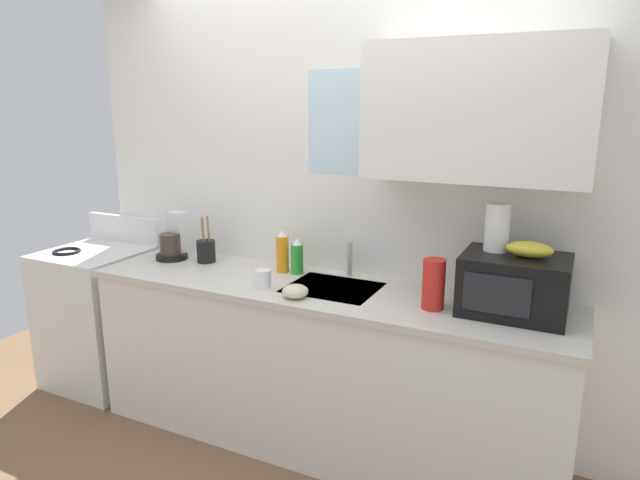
% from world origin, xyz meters
% --- Properties ---
extents(kitchen_wall_assembly, '(3.33, 0.42, 2.50)m').
position_xyz_m(kitchen_wall_assembly, '(0.14, 0.31, 1.36)').
color(kitchen_wall_assembly, white).
rests_on(kitchen_wall_assembly, ground).
extents(counter_unit, '(2.56, 0.63, 0.90)m').
position_xyz_m(counter_unit, '(0.00, 0.00, 0.46)').
color(counter_unit, white).
rests_on(counter_unit, ground).
extents(sink_faucet, '(0.03, 0.03, 0.19)m').
position_xyz_m(sink_faucet, '(0.06, 0.24, 1.00)').
color(sink_faucet, '#B2B5BA').
rests_on(sink_faucet, counter_unit).
extents(stove_range, '(0.60, 0.60, 1.08)m').
position_xyz_m(stove_range, '(-1.63, 0.00, 0.46)').
color(stove_range, white).
rests_on(stove_range, ground).
extents(microwave, '(0.46, 0.35, 0.27)m').
position_xyz_m(microwave, '(0.95, 0.05, 1.04)').
color(microwave, black).
rests_on(microwave, counter_unit).
extents(banana_bunch, '(0.20, 0.11, 0.07)m').
position_xyz_m(banana_bunch, '(1.00, 0.05, 1.20)').
color(banana_bunch, gold).
rests_on(banana_bunch, microwave).
extents(paper_towel_roll, '(0.11, 0.11, 0.22)m').
position_xyz_m(paper_towel_roll, '(0.85, 0.10, 1.28)').
color(paper_towel_roll, white).
rests_on(paper_towel_roll, microwave).
extents(coffee_maker, '(0.19, 0.21, 0.28)m').
position_xyz_m(coffee_maker, '(-1.05, 0.11, 1.00)').
color(coffee_maker, black).
rests_on(coffee_maker, counter_unit).
extents(dish_soap_bottle_green, '(0.07, 0.07, 0.20)m').
position_xyz_m(dish_soap_bottle_green, '(-0.22, 0.15, 0.99)').
color(dish_soap_bottle_green, green).
rests_on(dish_soap_bottle_green, counter_unit).
extents(dish_soap_bottle_orange, '(0.07, 0.07, 0.24)m').
position_xyz_m(dish_soap_bottle_orange, '(-0.31, 0.15, 1.01)').
color(dish_soap_bottle_orange, orange).
rests_on(dish_soap_bottle_orange, counter_unit).
extents(cereal_canister, '(0.10, 0.10, 0.24)m').
position_xyz_m(cereal_canister, '(0.61, -0.05, 1.02)').
color(cereal_canister, red).
rests_on(cereal_canister, counter_unit).
extents(mug_white, '(0.08, 0.08, 0.09)m').
position_xyz_m(mug_white, '(-0.26, -0.14, 0.95)').
color(mug_white, white).
rests_on(mug_white, counter_unit).
extents(utensil_crock, '(0.11, 0.11, 0.28)m').
position_xyz_m(utensil_crock, '(-0.82, 0.12, 0.97)').
color(utensil_crock, black).
rests_on(utensil_crock, counter_unit).
extents(small_bowl, '(0.13, 0.13, 0.06)m').
position_xyz_m(small_bowl, '(-0.04, -0.20, 0.93)').
color(small_bowl, beige).
rests_on(small_bowl, counter_unit).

